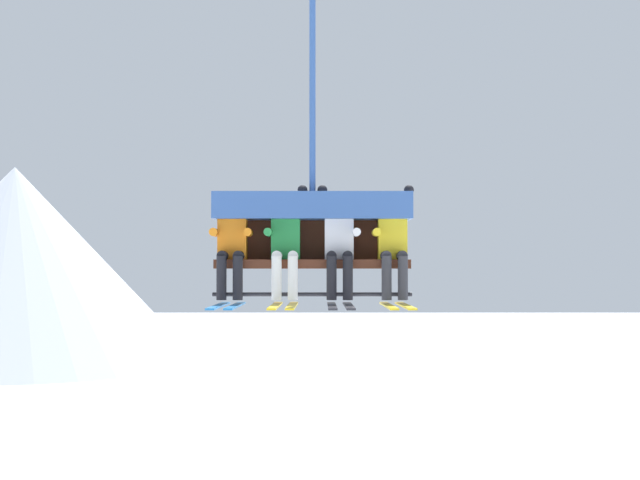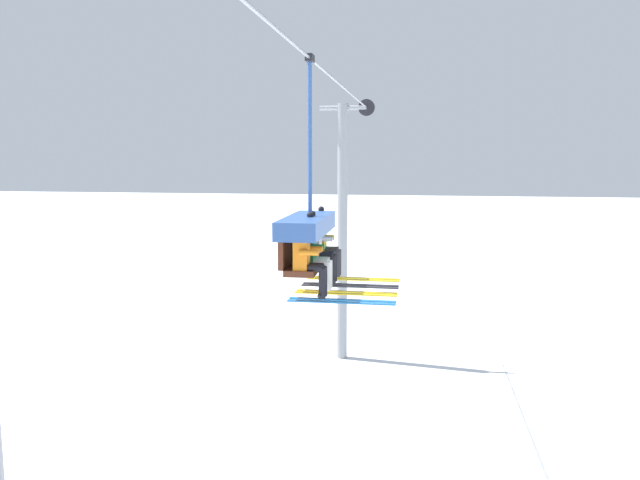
% 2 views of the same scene
% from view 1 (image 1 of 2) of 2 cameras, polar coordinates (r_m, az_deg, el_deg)
% --- Properties ---
extents(mountain_peak_east, '(20.25, 20.25, 10.77)m').
position_cam_1_polar(mountain_peak_east, '(56.03, -17.13, -1.41)').
color(mountain_peak_east, silver).
rests_on(mountain_peak_east, ground_plane).
extents(chairlift_chair, '(2.21, 0.74, 3.82)m').
position_cam_1_polar(chairlift_chair, '(11.05, -0.20, 1.39)').
color(chairlift_chair, '#512819').
extents(skier_orange, '(0.46, 1.70, 1.23)m').
position_cam_1_polar(skier_orange, '(10.86, -4.93, -0.28)').
color(skier_orange, orange).
extents(skier_green, '(0.48, 1.70, 1.34)m').
position_cam_1_polar(skier_green, '(10.83, -1.77, -0.17)').
color(skier_green, '#23843D').
extents(skier_white, '(0.48, 1.70, 1.34)m').
position_cam_1_polar(skier_white, '(10.82, 1.35, -0.17)').
color(skier_white, silver).
extents(skier_yellow, '(0.48, 1.70, 1.34)m').
position_cam_1_polar(skier_yellow, '(10.85, 4.54, -0.17)').
color(skier_yellow, yellow).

